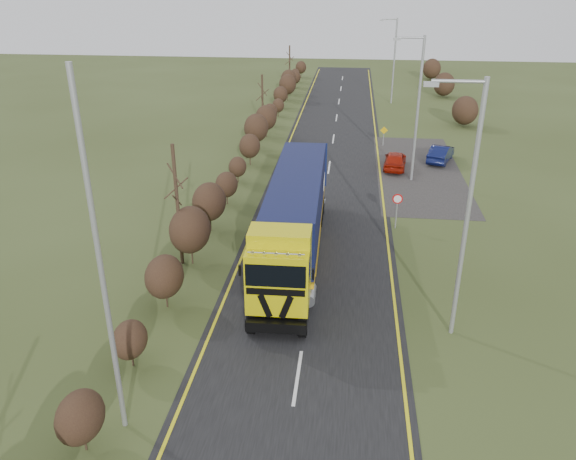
% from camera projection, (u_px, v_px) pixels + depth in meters
% --- Properties ---
extents(ground, '(160.00, 160.00, 0.00)m').
position_uv_depth(ground, '(307.00, 316.00, 23.43)').
color(ground, '#36411C').
rests_on(ground, ground).
extents(road, '(8.00, 120.00, 0.02)m').
position_uv_depth(road, '(321.00, 221.00, 32.48)').
color(road, black).
rests_on(road, ground).
extents(layby, '(6.00, 18.00, 0.02)m').
position_uv_depth(layby, '(418.00, 171.00, 40.86)').
color(layby, '#2B2826').
rests_on(layby, ground).
extents(lane_markings, '(7.52, 116.00, 0.01)m').
position_uv_depth(lane_markings, '(321.00, 223.00, 32.19)').
color(lane_markings, '#D3CC13').
rests_on(lane_markings, road).
extents(hedgerow, '(2.24, 102.04, 6.05)m').
position_uv_depth(hedgerow, '(210.00, 204.00, 30.52)').
color(hedgerow, black).
rests_on(hedgerow, ground).
extents(lorry, '(2.85, 14.65, 4.07)m').
position_uv_depth(lorry, '(295.00, 215.00, 27.30)').
color(lorry, black).
rests_on(lorry, ground).
extents(car_red_hatchback, '(1.95, 3.94, 1.29)m').
position_uv_depth(car_red_hatchback, '(395.00, 160.00, 41.05)').
color(car_red_hatchback, '#9A1607').
rests_on(car_red_hatchback, ground).
extents(car_blue_sedan, '(2.56, 4.08, 1.27)m').
position_uv_depth(car_blue_sedan, '(441.00, 154.00, 42.61)').
color(car_blue_sedan, '#0A1039').
rests_on(car_blue_sedan, ground).
extents(streetlight_near, '(2.11, 0.20, 9.96)m').
position_uv_depth(streetlight_near, '(465.00, 203.00, 20.08)').
color(streetlight_near, '#9B9DA0').
rests_on(streetlight_near, ground).
extents(streetlight_mid, '(2.03, 0.19, 9.58)m').
position_uv_depth(streetlight_mid, '(416.00, 104.00, 36.81)').
color(streetlight_mid, '#9B9DA0').
rests_on(streetlight_mid, ground).
extents(streetlight_far, '(1.90, 0.18, 8.93)m').
position_uv_depth(streetlight_far, '(393.00, 57.00, 60.58)').
color(streetlight_far, '#9B9DA0').
rests_on(streetlight_far, ground).
extents(left_pole, '(0.16, 0.16, 11.11)m').
position_uv_depth(left_pole, '(101.00, 270.00, 15.44)').
color(left_pole, '#9B9DA0').
rests_on(left_pole, ground).
extents(speed_sign, '(0.57, 0.10, 2.05)m').
position_uv_depth(speed_sign, '(397.00, 205.00, 30.97)').
color(speed_sign, '#9B9DA0').
rests_on(speed_sign, ground).
extents(warning_board, '(0.62, 0.11, 1.64)m').
position_uv_depth(warning_board, '(384.00, 134.00, 46.45)').
color(warning_board, '#9B9DA0').
rests_on(warning_board, ground).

